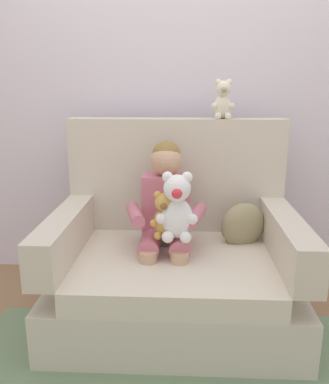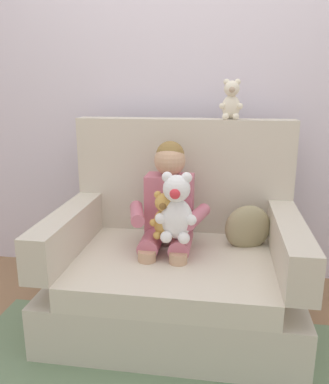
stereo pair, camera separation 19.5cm
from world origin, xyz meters
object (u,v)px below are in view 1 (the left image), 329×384
at_px(plush_white, 177,208).
at_px(plush_cream_on_backrest, 223,100).
at_px(plush_honey, 164,216).
at_px(throw_pillow, 243,225).
at_px(armchair, 175,261).
at_px(seated_child, 166,211).

xyz_separation_m(plush_white, plush_cream_on_backrest, (0.25, 0.46, 0.51)).
xyz_separation_m(plush_honey, throw_pillow, (0.44, 0.22, -0.12)).
relative_size(plush_white, throw_pillow, 1.35).
xyz_separation_m(plush_white, throw_pillow, (0.37, 0.25, -0.17)).
distance_m(armchair, plush_white, 0.37).
distance_m(plush_honey, throw_pillow, 0.51).
relative_size(seated_child, throw_pillow, 3.17).
bearing_deg(plush_cream_on_backrest, seated_child, -143.73).
relative_size(plush_cream_on_backrest, throw_pillow, 0.87).
bearing_deg(seated_child, plush_honey, -83.77).
xyz_separation_m(seated_child, plush_cream_on_backrest, (0.32, 0.31, 0.57)).
relative_size(plush_white, plush_honey, 1.44).
distance_m(plush_cream_on_backrest, throw_pillow, 0.73).
bearing_deg(armchair, throw_pillow, 16.18).
height_order(armchair, plush_cream_on_backrest, plush_cream_on_backrest).
bearing_deg(armchair, plush_cream_on_backrest, 50.82).
height_order(armchair, seated_child, armchair).
bearing_deg(plush_white, plush_cream_on_backrest, 59.08).
bearing_deg(throw_pillow, plush_cream_on_backrest, 118.52).
relative_size(armchair, plush_white, 3.67).
bearing_deg(throw_pillow, armchair, -163.82).
relative_size(armchair, plush_cream_on_backrest, 5.71).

